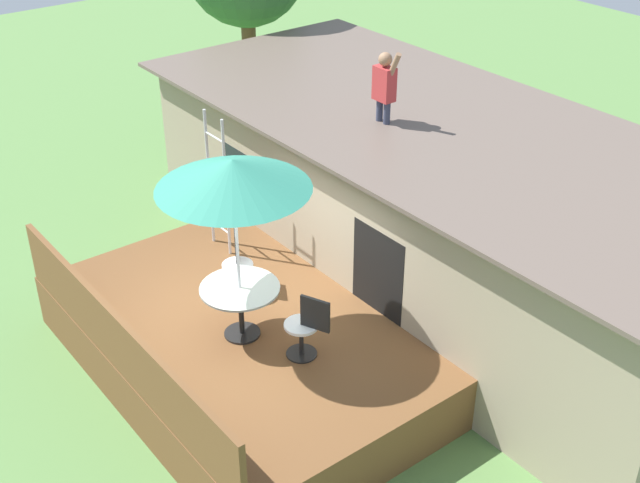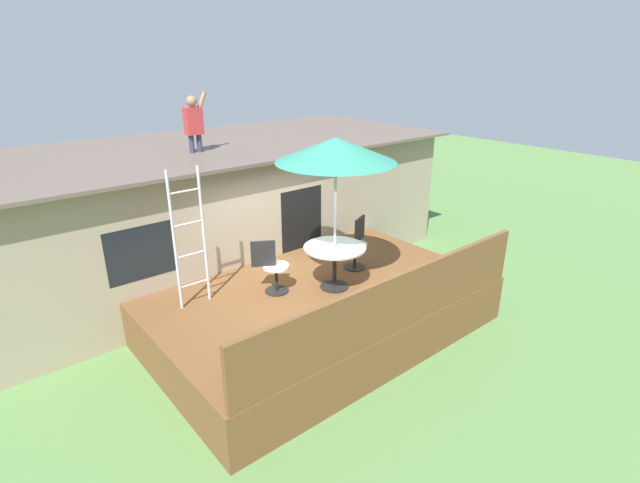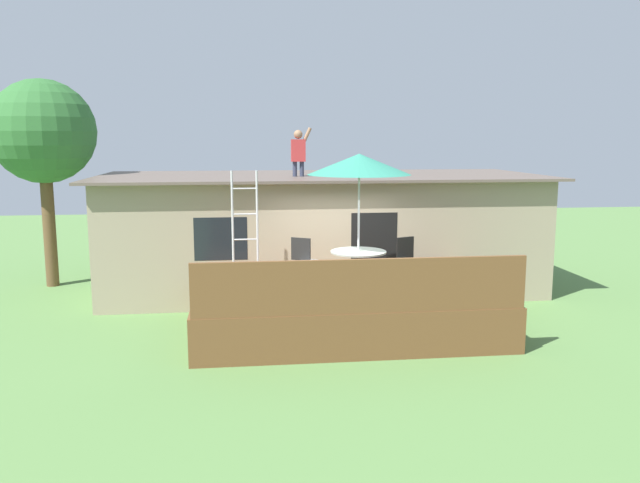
# 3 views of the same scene
# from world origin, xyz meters

# --- Properties ---
(ground_plane) EXTENTS (40.00, 40.00, 0.00)m
(ground_plane) POSITION_xyz_m (0.00, 0.00, 0.00)
(ground_plane) COLOR #567F42
(house) EXTENTS (10.50, 4.50, 2.75)m
(house) POSITION_xyz_m (-0.00, 3.60, 1.38)
(house) COLOR gray
(house) RESTS_ON ground
(deck) EXTENTS (5.60, 3.64, 0.80)m
(deck) POSITION_xyz_m (0.00, 0.00, 0.40)
(deck) COLOR brown
(deck) RESTS_ON ground
(deck_railing) EXTENTS (5.50, 0.08, 0.90)m
(deck_railing) POSITION_xyz_m (0.00, -1.77, 1.25)
(deck_railing) COLOR brown
(deck_railing) RESTS_ON deck
(patio_table) EXTENTS (1.04, 1.04, 0.74)m
(patio_table) POSITION_xyz_m (0.23, -0.16, 1.39)
(patio_table) COLOR black
(patio_table) RESTS_ON deck
(patio_umbrella) EXTENTS (1.90, 1.90, 2.54)m
(patio_umbrella) POSITION_xyz_m (0.23, -0.16, 3.15)
(patio_umbrella) COLOR silver
(patio_umbrella) RESTS_ON deck
(step_ladder) EXTENTS (0.52, 0.04, 2.20)m
(step_ladder) POSITION_xyz_m (-1.85, 0.82, 1.90)
(step_ladder) COLOR silver
(step_ladder) RESTS_ON deck
(person_figure) EXTENTS (0.47, 0.20, 1.11)m
(person_figure) POSITION_xyz_m (-0.59, 2.95, 3.36)
(person_figure) COLOR #33384C
(person_figure) RESTS_ON house
(patio_chair_left) EXTENTS (0.57, 0.44, 0.92)m
(patio_chair_left) POSITION_xyz_m (-0.68, 0.37, 1.26)
(patio_chair_left) COLOR black
(patio_chair_left) RESTS_ON deck
(patio_chair_right) EXTENTS (0.59, 0.44, 0.92)m
(patio_chair_right) POSITION_xyz_m (1.12, 0.23, 1.26)
(patio_chair_right) COLOR black
(patio_chair_right) RESTS_ON deck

